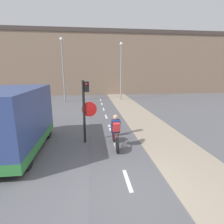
# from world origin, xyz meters

# --- Properties ---
(ground_plane) EXTENTS (120.00, 120.00, 0.00)m
(ground_plane) POSITION_xyz_m (0.00, 0.00, 0.00)
(ground_plane) COLOR #5B5B60
(bike_lane) EXTENTS (2.28, 60.00, 0.02)m
(bike_lane) POSITION_xyz_m (0.00, 0.01, 0.01)
(bike_lane) COLOR #56565B
(bike_lane) RESTS_ON ground_plane
(sidewalk_strip) EXTENTS (2.40, 60.00, 0.05)m
(sidewalk_strip) POSITION_xyz_m (2.34, 0.00, 0.03)
(sidewalk_strip) COLOR gray
(sidewalk_strip) RESTS_ON ground_plane
(building_row_background) EXTENTS (60.00, 5.20, 8.53)m
(building_row_background) POSITION_xyz_m (0.00, 22.50, 4.27)
(building_row_background) COLOR #89705B
(building_row_background) RESTS_ON ground_plane
(traffic_light_pole) EXTENTS (0.67, 0.25, 2.81)m
(traffic_light_pole) POSITION_xyz_m (-1.26, 3.61, 1.75)
(traffic_light_pole) COLOR black
(traffic_light_pole) RESTS_ON ground_plane
(street_lamp_far) EXTENTS (0.36, 0.36, 6.45)m
(street_lamp_far) POSITION_xyz_m (-3.81, 14.92, 3.97)
(street_lamp_far) COLOR gray
(street_lamp_far) RESTS_ON ground_plane
(street_lamp_sidewalk) EXTENTS (0.36, 0.36, 6.19)m
(street_lamp_sidewalk) POSITION_xyz_m (2.31, 15.44, 3.83)
(street_lamp_sidewalk) COLOR gray
(street_lamp_sidewalk) RESTS_ON ground_plane
(cyclist_near) EXTENTS (0.46, 1.74, 1.45)m
(cyclist_near) POSITION_xyz_m (-0.03, 2.85, 0.70)
(cyclist_near) COLOR black
(cyclist_near) RESTS_ON ground_plane
(van) EXTENTS (2.14, 4.42, 2.54)m
(van) POSITION_xyz_m (-4.13, 2.97, 1.25)
(van) COLOR #334784
(van) RESTS_ON ground_plane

